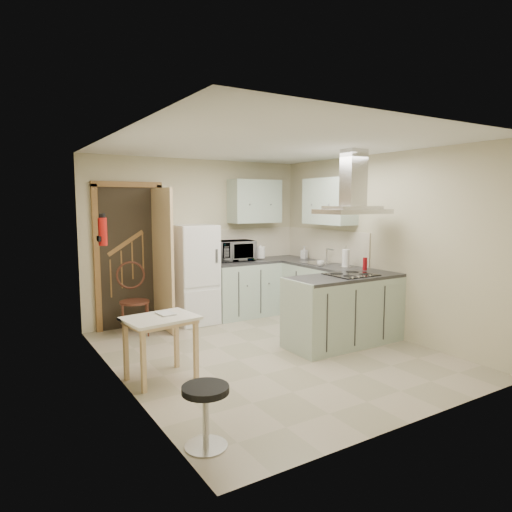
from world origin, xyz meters
TOP-DOWN VIEW (x-y plane):
  - floor at (0.00, 0.00)m, footprint 4.20×4.20m
  - ceiling at (0.00, 0.00)m, footprint 4.20×4.20m
  - back_wall at (0.00, 2.10)m, footprint 3.60×0.00m
  - left_wall at (-1.80, 0.00)m, footprint 0.00×4.20m
  - right_wall at (1.80, 0.00)m, footprint 0.00×4.20m
  - doorway at (-1.10, 2.07)m, footprint 1.10×0.12m
  - fridge at (-0.20, 1.80)m, footprint 0.60×0.60m
  - counter_back at (0.66, 1.80)m, footprint 1.08×0.60m
  - counter_right at (1.50, 1.12)m, footprint 0.60×1.95m
  - splashback at (0.96, 2.09)m, footprint 1.68×0.02m
  - wall_cabinet_back at (0.95, 1.93)m, footprint 0.85×0.35m
  - wall_cabinet_right at (1.62, 0.85)m, footprint 0.35×0.90m
  - peninsula at (1.02, -0.18)m, footprint 1.55×0.65m
  - hob at (1.12, -0.18)m, footprint 0.58×0.50m
  - extractor_hood at (1.12, -0.18)m, footprint 0.90×0.55m
  - sink at (1.50, 0.95)m, footprint 0.45×0.40m
  - fire_extinguisher at (-1.74, 0.90)m, footprint 0.10×0.10m
  - drop_leaf_table at (-1.43, -0.08)m, footprint 0.77×0.62m
  - bentwood_chair at (-1.17, 1.67)m, footprint 0.49×0.49m
  - stool at (-1.61, -1.53)m, footprint 0.38×0.38m
  - microwave at (0.55, 1.88)m, footprint 0.61×0.44m
  - kettle at (1.00, 1.83)m, footprint 0.16×0.16m
  - cereal_box at (0.80, 1.95)m, footprint 0.09×0.19m
  - soap_bottle at (1.67, 1.52)m, footprint 0.12×0.12m
  - paper_towel at (1.55, 0.38)m, footprint 0.11×0.11m
  - cup at (1.31, 0.65)m, footprint 0.11×0.11m
  - red_bottle at (1.58, 0.03)m, footprint 0.08×0.08m
  - book at (-1.42, -0.02)m, footprint 0.18×0.23m

SIDE VIEW (x-z plane):
  - floor at x=0.00m, z-range 0.00..0.00m
  - stool at x=-1.61m, z-range 0.00..0.48m
  - drop_leaf_table at x=-1.43m, z-range 0.00..0.67m
  - counter_back at x=0.66m, z-range 0.00..0.90m
  - counter_right at x=1.50m, z-range 0.00..0.90m
  - peninsula at x=1.02m, z-range 0.00..0.90m
  - bentwood_chair at x=-1.17m, z-range 0.00..0.92m
  - book at x=-1.42m, z-range 0.67..0.76m
  - fridge at x=-0.20m, z-range 0.00..1.50m
  - sink at x=1.50m, z-range 0.90..0.91m
  - hob at x=1.12m, z-range 0.90..0.91m
  - cup at x=1.31m, z-range 0.90..0.99m
  - red_bottle at x=1.58m, z-range 0.90..1.07m
  - soap_bottle at x=1.67m, z-range 0.90..1.10m
  - kettle at x=1.00m, z-range 0.90..1.13m
  - cereal_box at x=0.80m, z-range 0.90..1.17m
  - paper_towel at x=1.55m, z-range 0.90..1.17m
  - doorway at x=-1.10m, z-range 0.00..2.10m
  - microwave at x=0.55m, z-range 0.90..1.22m
  - splashback at x=0.96m, z-range 0.90..1.40m
  - back_wall at x=0.00m, z-range -0.55..3.05m
  - left_wall at x=-1.80m, z-range -0.85..3.35m
  - right_wall at x=1.80m, z-range -0.85..3.35m
  - fire_extinguisher at x=-1.74m, z-range 1.34..1.66m
  - extractor_hood at x=1.12m, z-range 1.67..1.77m
  - wall_cabinet_back at x=0.95m, z-range 1.50..2.20m
  - wall_cabinet_right at x=1.62m, z-range 1.50..2.20m
  - ceiling at x=0.00m, z-range 2.50..2.50m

